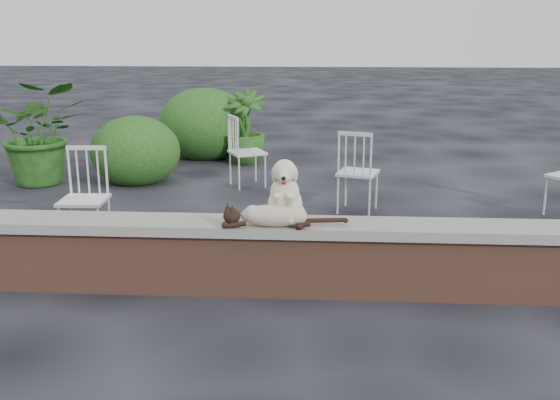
# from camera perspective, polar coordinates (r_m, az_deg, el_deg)

# --- Properties ---
(ground) EXTENTS (60.00, 60.00, 0.00)m
(ground) POSITION_cam_1_polar(r_m,az_deg,el_deg) (5.08, 3.77, -8.30)
(ground) COLOR black
(ground) RESTS_ON ground
(brick_wall) EXTENTS (6.00, 0.30, 0.50)m
(brick_wall) POSITION_cam_1_polar(r_m,az_deg,el_deg) (4.99, 3.82, -5.66)
(brick_wall) COLOR brown
(brick_wall) RESTS_ON ground
(capstone) EXTENTS (6.20, 0.40, 0.08)m
(capstone) POSITION_cam_1_polar(r_m,az_deg,el_deg) (4.89, 3.88, -2.49)
(capstone) COLOR slate
(capstone) RESTS_ON brick_wall
(dog) EXTENTS (0.34, 0.45, 0.51)m
(dog) POSITION_cam_1_polar(r_m,az_deg,el_deg) (4.85, 0.47, 1.04)
(dog) COLOR beige
(dog) RESTS_ON capstone
(cat) EXTENTS (1.12, 0.28, 0.19)m
(cat) POSITION_cam_1_polar(r_m,az_deg,el_deg) (4.75, -0.60, -1.29)
(cat) COLOR tan
(cat) RESTS_ON capstone
(chair_e) EXTENTS (0.75, 0.75, 0.94)m
(chair_e) POSITION_cam_1_polar(r_m,az_deg,el_deg) (8.31, -2.96, 4.43)
(chair_e) COLOR white
(chair_e) RESTS_ON ground
(chair_a) EXTENTS (0.59, 0.59, 0.94)m
(chair_a) POSITION_cam_1_polar(r_m,az_deg,el_deg) (6.26, -17.29, 0.14)
(chair_a) COLOR white
(chair_a) RESTS_ON ground
(chair_c) EXTENTS (0.70, 0.70, 0.94)m
(chair_c) POSITION_cam_1_polar(r_m,az_deg,el_deg) (7.18, 7.05, 2.60)
(chair_c) COLOR white
(chair_c) RESTS_ON ground
(potted_plant_a) EXTENTS (1.50, 1.39, 1.38)m
(potted_plant_a) POSITION_cam_1_polar(r_m,az_deg,el_deg) (9.00, -20.85, 5.71)
(potted_plant_a) COLOR #193E11
(potted_plant_a) RESTS_ON ground
(potted_plant_b) EXTENTS (0.69, 0.69, 1.12)m
(potted_plant_b) POSITION_cam_1_polar(r_m,az_deg,el_deg) (9.73, -3.15, 6.55)
(potted_plant_b) COLOR #193E11
(potted_plant_b) RESTS_ON ground
(shrubbery) EXTENTS (1.97, 3.01, 1.18)m
(shrubbery) POSITION_cam_1_polar(r_m,az_deg,el_deg) (9.81, -8.22, 5.96)
(shrubbery) COLOR #193E11
(shrubbery) RESTS_ON ground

